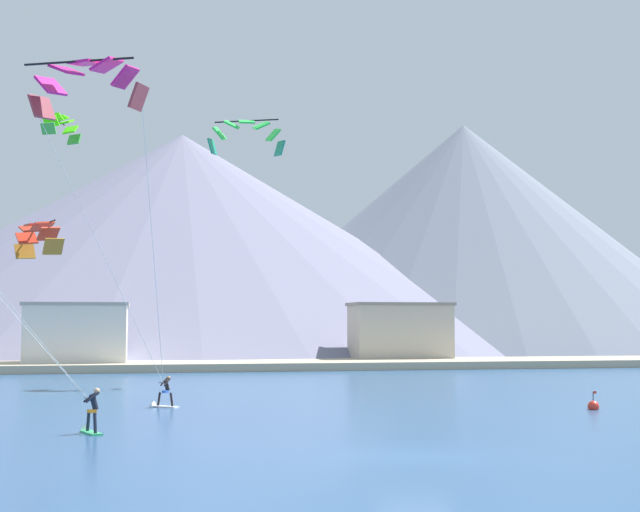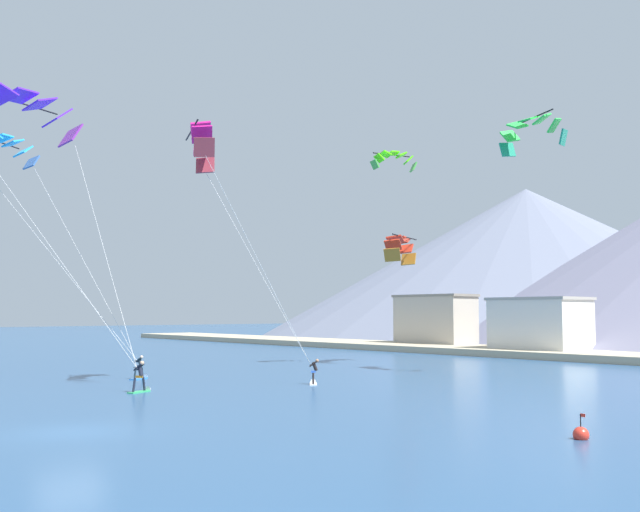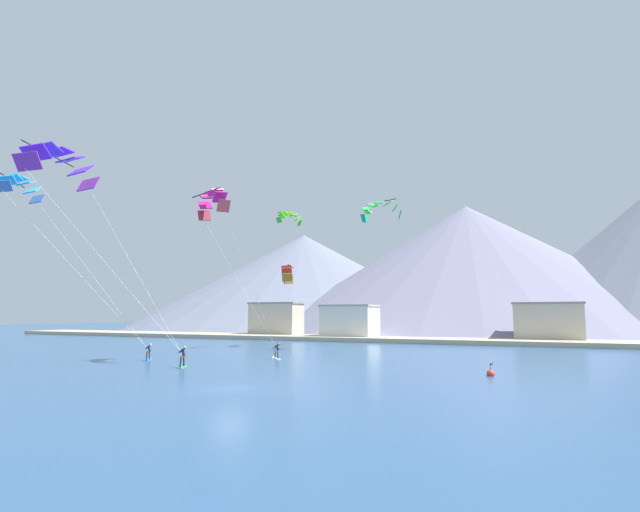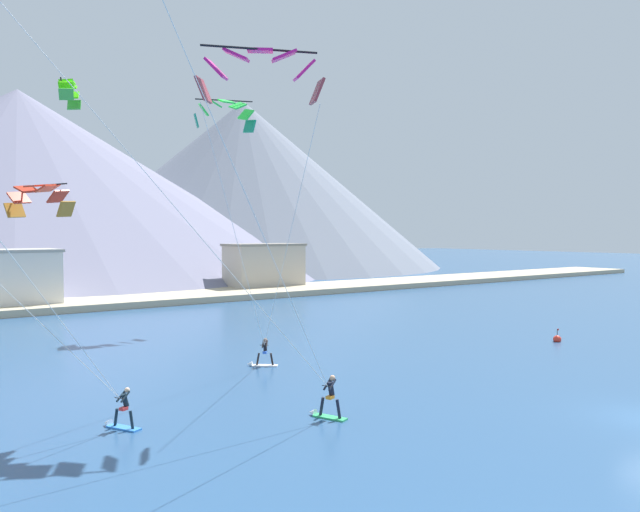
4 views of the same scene
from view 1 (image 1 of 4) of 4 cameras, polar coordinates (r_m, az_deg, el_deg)
name	(u,v)px [view 1 (image 1 of 4)]	position (r m, az deg, el deg)	size (l,w,h in m)	color
ground_plane	(416,457)	(29.29, 6.13, -12.64)	(400.00, 400.00, 0.00)	navy
kitesurfer_near_lead	(91,418)	(36.07, -14.47, -10.03)	(1.02, 1.76, 1.82)	#33B266
kitesurfer_mid_center	(162,398)	(46.09, -10.08, -8.95)	(1.59, 1.42, 1.64)	white
parafoil_kite_mid_center	(88,83)	(41.37, -14.65, 10.69)	(6.36, 7.64, 14.63)	#92323C
parafoil_kite_distant_high_outer	(246,133)	(63.15, -4.73, 7.84)	(5.49, 2.02, 2.55)	#1A926E
parafoil_kite_distant_low_drift	(60,125)	(61.97, -16.28, 8.06)	(2.36, 4.00, 1.61)	green
parafoil_kite_distant_mid_solo	(38,235)	(63.31, -17.62, 1.28)	(3.82, 5.78, 2.38)	#AF6F20
race_marker_buoy	(593,406)	(46.16, 17.09, -9.18)	(0.56, 0.56, 1.02)	red
shoreline_strip	(239,365)	(81.65, -5.18, -6.97)	(180.00, 10.00, 0.70)	tan
shore_building_promenade_mid	(77,336)	(82.52, -15.30, -4.97)	(9.07, 6.48, 5.97)	silver
shore_building_quay_east	(400,334)	(88.84, 5.14, -4.97)	(9.91, 5.49, 6.15)	#B7AD9E
mountain_peak_west_ridge	(465,235)	(148.17, 9.25, 1.31)	(86.74, 86.74, 36.80)	slate
mountain_peak_central_summit	(181,241)	(137.90, -8.87, 0.93)	(109.09, 109.09, 33.06)	slate
mountain_peak_far_spur	(176,272)	(128.49, -9.18, -1.00)	(83.21, 83.21, 22.73)	slate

